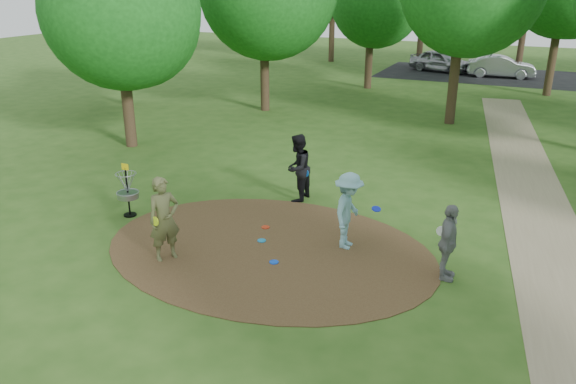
% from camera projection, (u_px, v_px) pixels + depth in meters
% --- Properties ---
extents(ground, '(100.00, 100.00, 0.00)m').
position_uv_depth(ground, '(268.00, 249.00, 13.91)').
color(ground, '#2D5119').
rests_on(ground, ground).
extents(dirt_clearing, '(8.40, 8.40, 0.02)m').
position_uv_depth(dirt_clearing, '(268.00, 249.00, 13.91)').
color(dirt_clearing, '#47301C').
rests_on(dirt_clearing, ground).
extents(footpath, '(7.55, 39.89, 0.01)m').
position_uv_depth(footpath, '(555.00, 265.00, 13.14)').
color(footpath, '#8C7A5B').
rests_on(footpath, ground).
extents(parking_lot, '(14.00, 8.00, 0.01)m').
position_uv_depth(parking_lot, '(485.00, 75.00, 38.72)').
color(parking_lot, black).
rests_on(parking_lot, ground).
extents(player_observer_with_disc, '(0.82, 0.90, 2.05)m').
position_uv_depth(player_observer_with_disc, '(164.00, 219.00, 13.09)').
color(player_observer_with_disc, brown).
rests_on(player_observer_with_disc, ground).
extents(player_throwing_with_disc, '(1.22, 1.28, 1.95)m').
position_uv_depth(player_throwing_with_disc, '(348.00, 211.00, 13.68)').
color(player_throwing_with_disc, '#7FB5BD').
rests_on(player_throwing_with_disc, ground).
extents(player_walking_with_disc, '(0.82, 1.03, 2.04)m').
position_uv_depth(player_walking_with_disc, '(297.00, 168.00, 16.64)').
color(player_walking_with_disc, black).
rests_on(player_walking_with_disc, ground).
extents(player_waiting_with_disc, '(0.51, 1.05, 1.77)m').
position_uv_depth(player_waiting_with_disc, '(448.00, 243.00, 12.26)').
color(player_waiting_with_disc, gray).
rests_on(player_waiting_with_disc, ground).
extents(disc_ground_cyan, '(0.22, 0.22, 0.02)m').
position_uv_depth(disc_ground_cyan, '(262.00, 241.00, 14.30)').
color(disc_ground_cyan, '#177FBE').
rests_on(disc_ground_cyan, dirt_clearing).
extents(disc_ground_blue, '(0.22, 0.22, 0.02)m').
position_uv_depth(disc_ground_blue, '(274.00, 262.00, 13.22)').
color(disc_ground_blue, blue).
rests_on(disc_ground_blue, dirt_clearing).
extents(disc_ground_red, '(0.22, 0.22, 0.02)m').
position_uv_depth(disc_ground_red, '(266.00, 227.00, 15.07)').
color(disc_ground_red, red).
rests_on(disc_ground_red, dirt_clearing).
extents(car_left, '(4.74, 3.03, 1.50)m').
position_uv_depth(car_left, '(441.00, 61.00, 39.90)').
color(car_left, '#95969B').
rests_on(car_left, ground).
extents(car_right, '(4.47, 1.96, 1.43)m').
position_uv_depth(car_right, '(501.00, 67.00, 37.59)').
color(car_right, '#989A9F').
rests_on(car_right, ground).
extents(disc_golf_basket, '(0.63, 0.63, 1.54)m').
position_uv_depth(disc_golf_basket, '(127.00, 186.00, 15.57)').
color(disc_golf_basket, black).
rests_on(disc_golf_basket, ground).
extents(tree_ring, '(37.57, 45.38, 9.29)m').
position_uv_depth(tree_ring, '(451.00, 7.00, 19.84)').
color(tree_ring, '#332316').
rests_on(tree_ring, ground).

